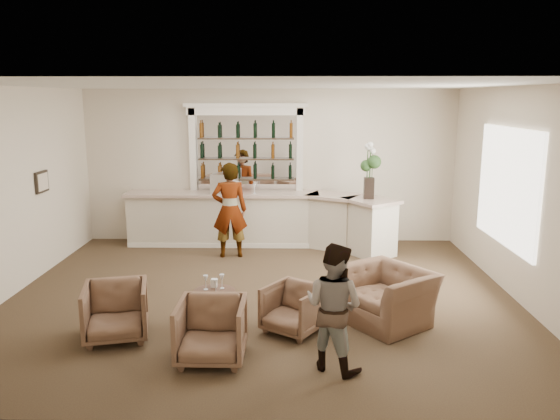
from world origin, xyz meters
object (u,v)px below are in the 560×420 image
object	(u,v)px
armchair_center	(211,331)
flower_vase	(370,167)
sommelier	(230,210)
espresso_machine	(224,184)
armchair_far	(386,296)
armchair_left	(116,311)
armchair_right	(293,309)
bar_counter	(261,220)
guest	(334,307)
cocktail_table	(215,308)

from	to	relation	value
armchair_center	flower_vase	distance (m)	5.46
flower_vase	sommelier	bearing A→B (deg)	-174.60
armchair_center	espresso_machine	xyz separation A→B (m)	(-0.44, 5.16, 0.97)
sommelier	armchair_center	world-z (taller)	sommelier
armchair_center	armchair_far	distance (m)	2.58
armchair_left	armchair_far	world-z (taller)	armchair_far
armchair_right	armchair_left	bearing A→B (deg)	-139.83
armchair_left	armchair_center	size ratio (longest dim) A/B	1.00
armchair_left	armchair_right	world-z (taller)	armchair_left
bar_counter	guest	distance (m)	5.48
bar_counter	cocktail_table	world-z (taller)	bar_counter
cocktail_table	espresso_machine	world-z (taller)	espresso_machine
armchair_center	flower_vase	xyz separation A→B (m)	(2.51, 4.65, 1.39)
bar_counter	armchair_left	world-z (taller)	bar_counter
armchair_right	sommelier	bearing A→B (deg)	143.19
cocktail_table	armchair_center	world-z (taller)	armchair_center
sommelier	armchair_right	distance (m)	3.82
cocktail_table	armchair_right	bearing A→B (deg)	-10.95
guest	sommelier	bearing A→B (deg)	-35.34
armchair_right	espresso_machine	distance (m)	4.67
bar_counter	armchair_center	bearing A→B (deg)	-93.59
armchair_left	bar_counter	bearing A→B (deg)	56.46
armchair_far	sommelier	bearing A→B (deg)	-178.89
armchair_left	espresso_machine	size ratio (longest dim) A/B	1.72
cocktail_table	armchair_left	world-z (taller)	armchair_left
armchair_center	cocktail_table	bearing A→B (deg)	96.36
bar_counter	flower_vase	size ratio (longest dim) A/B	5.13
guest	armchair_left	xyz separation A→B (m)	(-2.79, 0.74, -0.38)
armchair_right	flower_vase	size ratio (longest dim) A/B	0.64
cocktail_table	espresso_machine	distance (m)	4.27
bar_counter	espresso_machine	world-z (taller)	espresso_machine
cocktail_table	guest	size ratio (longest dim) A/B	0.39
guest	armchair_center	xyz separation A→B (m)	(-1.45, 0.16, -0.38)
cocktail_table	armchair_right	size ratio (longest dim) A/B	0.82
flower_vase	cocktail_table	bearing A→B (deg)	-125.93
guest	bar_counter	bearing A→B (deg)	-43.99
armchair_center	espresso_machine	size ratio (longest dim) A/B	1.73
espresso_machine	flower_vase	xyz separation A→B (m)	(2.95, -0.51, 0.42)
bar_counter	espresso_machine	bearing A→B (deg)	-177.34
guest	armchair_far	bearing A→B (deg)	-87.81
armchair_right	espresso_machine	size ratio (longest dim) A/B	1.50
armchair_far	armchair_center	bearing A→B (deg)	-99.98
bar_counter	flower_vase	xyz separation A→B (m)	(2.18, -0.55, 1.19)
armchair_right	espresso_machine	bearing A→B (deg)	142.24
armchair_left	guest	bearing A→B (deg)	-28.66
bar_counter	armchair_left	xyz separation A→B (m)	(-1.66, -4.62, -0.20)
cocktail_table	armchair_far	size ratio (longest dim) A/B	0.49
armchair_right	espresso_machine	xyz separation A→B (m)	(-1.43, 4.33, 1.02)
armchair_left	armchair_right	distance (m)	2.34
bar_counter	armchair_right	distance (m)	4.42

